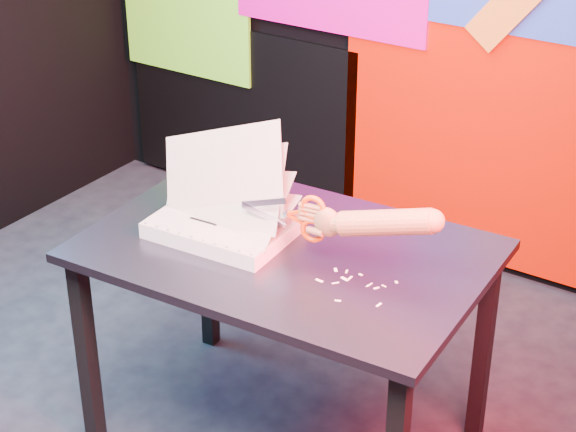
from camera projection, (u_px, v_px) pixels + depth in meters
The scene contains 7 objects.
room at pixel (145, 35), 2.81m from camera, with size 3.01×3.01×2.71m.
backdrop at pixel (392, 41), 4.05m from camera, with size 2.88×0.05×2.08m.
work_table at pixel (286, 272), 2.96m from camera, with size 1.24×0.87×0.75m.
printout_stack at pixel (224, 223), 2.98m from camera, with size 0.49×0.33×0.39m.
scissors at pixel (307, 218), 2.79m from camera, with size 0.27×0.05×0.15m.
hand_forearm at pixel (376, 222), 2.70m from camera, with size 0.42×0.12×0.15m.
paper_clippings at pixel (352, 283), 2.73m from camera, with size 0.22×0.19×0.00m.
Camera 1 is at (1.86, -2.05, 2.20)m, focal length 60.00 mm.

